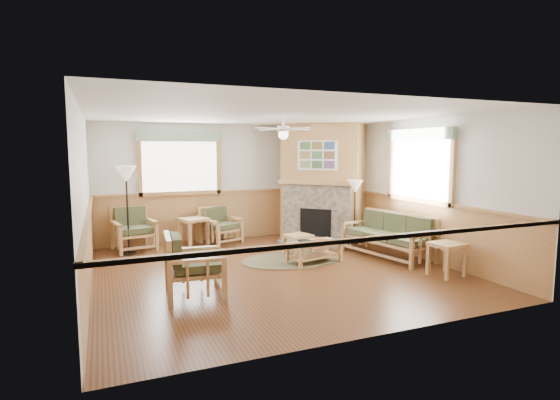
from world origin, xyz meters
name	(u,v)px	position (x,y,z in m)	size (l,w,h in m)	color
floor	(274,270)	(0.00, 0.00, -0.01)	(6.00, 6.00, 0.01)	#532D17
ceiling	(274,115)	(0.00, 0.00, 2.70)	(6.00, 6.00, 0.01)	white
wall_back	(227,182)	(0.00, 3.00, 1.35)	(6.00, 0.02, 2.70)	silver
wall_front	(374,219)	(0.00, -3.00, 1.35)	(6.00, 0.02, 2.70)	silver
wall_left	(85,202)	(-3.00, 0.00, 1.35)	(0.02, 6.00, 2.70)	silver
wall_right	(414,188)	(3.00, 0.00, 1.35)	(0.02, 6.00, 2.70)	silver
wainscot	(274,239)	(0.00, 0.00, 0.55)	(6.00, 6.00, 1.10)	#A97845
fireplace	(323,182)	(2.05, 2.05, 1.35)	(2.20, 2.20, 2.70)	#A97845
window_back	(179,131)	(-1.10, 2.96, 2.53)	(1.90, 0.16, 1.50)	white
window_right	(421,128)	(2.96, -0.20, 2.53)	(0.16, 1.90, 1.50)	white
ceiling_fan	(283,119)	(0.30, 0.30, 2.66)	(1.24, 1.24, 0.36)	white
sofa	(387,235)	(2.41, 0.03, 0.43)	(0.76, 1.86, 0.86)	tan
armchair_back_left	(134,229)	(-2.17, 2.55, 0.45)	(0.80, 0.80, 0.90)	tan
armchair_back_right	(221,225)	(-0.29, 2.55, 0.41)	(0.72, 0.72, 0.81)	tan
armchair_left	(195,265)	(-1.56, -0.81, 0.45)	(0.81, 0.81, 0.91)	tan
coffee_table	(314,252)	(0.88, 0.17, 0.20)	(1.00, 0.50, 0.40)	tan
end_table_chairs	(194,232)	(-0.91, 2.55, 0.30)	(0.54, 0.52, 0.61)	tan
end_table_sofa	(447,259)	(2.55, -1.43, 0.28)	(0.50, 0.48, 0.56)	tan
footstool	(298,245)	(0.86, 0.86, 0.21)	(0.47, 0.47, 0.41)	tan
braided_rug	(292,260)	(0.58, 0.52, 0.01)	(1.99, 1.99, 0.01)	brown
floor_lamp_left	(128,210)	(-2.30, 2.19, 0.90)	(0.41, 0.41, 1.80)	black
floor_lamp_right	(355,214)	(2.23, 0.94, 0.74)	(0.34, 0.34, 1.48)	black
book_red	(323,240)	(1.03, 0.12, 0.43)	(0.22, 0.30, 0.03)	maroon
book_dark	(305,240)	(0.73, 0.24, 0.42)	(0.20, 0.27, 0.03)	black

